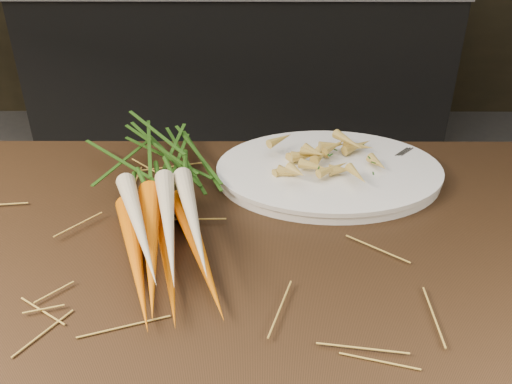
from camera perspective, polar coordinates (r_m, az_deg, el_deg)
back_counter at (r=2.97m, az=-1.48°, el=11.50°), size 1.82×0.62×0.84m
straw_bedding at (r=1.16m, az=-19.26°, el=-4.10°), size 1.40×0.60×0.02m
root_veg_bunch at (r=1.17m, az=-8.69°, el=0.89°), size 0.29×0.60×0.11m
serving_platter at (r=1.26m, az=6.50°, el=1.49°), size 0.44×0.30×0.02m
roasted_veg_heap at (r=1.24m, az=6.61°, el=2.87°), size 0.22×0.16×0.05m
serving_fork at (r=1.26m, az=13.61°, el=1.40°), size 0.12×0.13×0.00m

